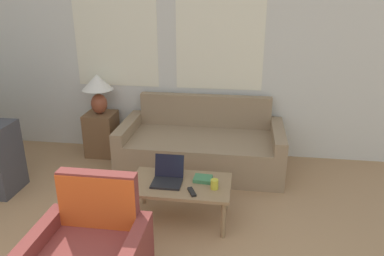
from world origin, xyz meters
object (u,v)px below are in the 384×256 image
Objects in this scene: couch at (202,147)px; cup_navy at (214,184)px; coffee_table at (180,187)px; book_red at (203,179)px; table_lamp at (98,88)px; tv_remote at (192,192)px; laptop at (168,177)px.

couch is 21.24× the size of cup_navy.
book_red is (0.21, 0.08, 0.06)m from coffee_table.
cup_navy reaches higher than book_red.
coffee_table is 10.32× the size of cup_navy.
book_red is at bearing -40.31° from table_lamp.
couch is 1.12m from book_red.
table_lamp is 2.17m from tv_remote.
table_lamp is at bearing 133.77° from coffee_table.
laptop is 3.05× the size of cup_navy.
laptop is at bearing -99.19° from couch.
coffee_table is at bearing -46.23° from table_lamp.
laptop reaches higher than cup_navy.
cup_navy reaches higher than coffee_table.
book_red is 0.25m from tv_remote.
couch is 1.54m from table_lamp.
laptop reaches higher than coffee_table.
coffee_table is at bearing -93.20° from couch.
coffee_table is 0.23m from book_red.
couch is at bearing 86.80° from coffee_table.
coffee_table is (1.31, -1.37, -0.57)m from table_lamp.
cup_navy is (0.33, -0.06, 0.09)m from coffee_table.
laptop is 0.46m from cup_navy.
couch is 1.35m from tv_remote.
table_lamp is (-1.38, 0.19, 0.66)m from couch.
laptop is at bearing 170.95° from cup_navy.
cup_navy is 0.22m from tv_remote.
cup_navy is at bearing -10.08° from coffee_table.
tv_remote is (-0.07, -0.24, -0.01)m from book_red.
table_lamp reaches higher than book_red.
tv_remote reaches higher than coffee_table.
couch is at bearing 102.05° from cup_navy.
cup_navy is at bearing -77.95° from couch.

